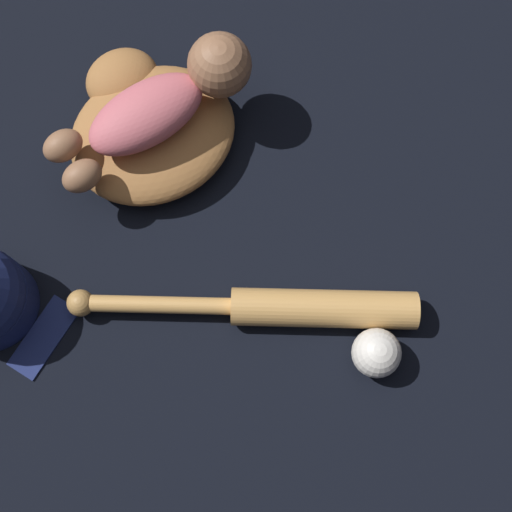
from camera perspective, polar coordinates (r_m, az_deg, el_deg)
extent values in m
plane|color=black|center=(1.29, -7.48, 10.06)|extent=(6.00, 6.00, 0.00)
ellipsoid|color=#A8703D|center=(1.24, -8.26, 9.61)|extent=(0.29, 0.25, 0.08)
ellipsoid|color=#A8703D|center=(1.30, -10.64, 13.70)|extent=(0.13, 0.11, 0.08)
ellipsoid|color=#D16670|center=(1.17, -8.78, 11.15)|extent=(0.21, 0.12, 0.07)
sphere|color=#936647|center=(1.18, -2.93, 15.01)|extent=(0.10, 0.10, 0.10)
ellipsoid|color=#936647|center=(1.19, -15.12, 8.37)|extent=(0.07, 0.06, 0.05)
ellipsoid|color=#936647|center=(1.16, -13.74, 6.24)|extent=(0.07, 0.06, 0.05)
cylinder|color=tan|center=(1.15, 5.45, -4.21)|extent=(0.29, 0.20, 0.06)
cylinder|color=tan|center=(1.15, -8.01, -3.88)|extent=(0.22, 0.14, 0.03)
sphere|color=#B68649|center=(1.18, -13.86, -3.67)|extent=(0.04, 0.04, 0.04)
sphere|color=white|center=(1.14, 9.60, -7.66)|extent=(0.08, 0.08, 0.08)
cube|color=navy|center=(1.21, -16.64, -6.23)|extent=(0.14, 0.11, 0.01)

